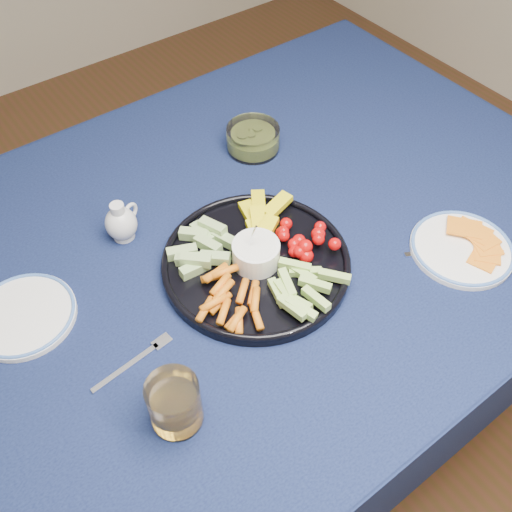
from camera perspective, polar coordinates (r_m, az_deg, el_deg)
dining_table at (r=1.20m, az=-3.83°, el=-1.83°), size 1.67×1.07×0.75m
crudite_platter at (r=1.08m, az=-0.14°, el=-0.41°), size 0.36×0.36×0.12m
creamer_pitcher at (r=1.16m, az=-13.31°, el=3.25°), size 0.08×0.06×0.09m
pickle_bowl at (r=1.34m, az=-0.30°, el=11.57°), size 0.12×0.12×0.06m
cheese_plate at (r=1.19m, az=19.92°, el=0.83°), size 0.20×0.20×0.02m
juice_tumbler at (r=0.90m, az=-8.09°, el=-14.56°), size 0.08×0.08×0.10m
fork_left at (r=1.00m, az=-11.64°, el=-9.99°), size 0.16×0.03×0.00m
fork_right at (r=1.19m, az=19.29°, el=0.67°), size 0.16×0.10×0.00m
side_plate_extra at (r=1.10m, az=-22.25°, el=-5.50°), size 0.19×0.19×0.02m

